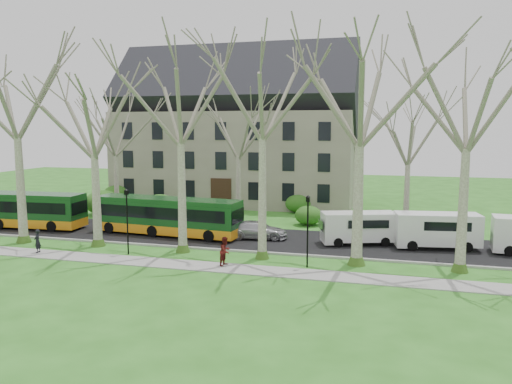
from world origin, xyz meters
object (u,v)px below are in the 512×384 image
van_b (437,231)px  van_a (359,228)px  bus_lead (15,209)px  pedestrian_a (37,241)px  sedan (257,230)px  pedestrian_b (225,251)px  bus_follow (167,216)px

van_b → van_a: bearing=172.5°
bus_lead → van_a: 28.29m
bus_lead → pedestrian_a: 10.33m
pedestrian_a → van_b: bearing=94.8°
van_a → van_b: van_b is taller
sedan → van_a: van_a is taller
pedestrian_b → pedestrian_a: bearing=104.9°
van_a → pedestrian_b: size_ratio=2.97×
pedestrian_a → bus_lead: bearing=-144.7°
pedestrian_a → pedestrian_b: bearing=78.7°
sedan → pedestrian_b: bearing=172.4°
bus_lead → bus_follow: 13.62m
sedan → pedestrian_b: 7.60m
bus_lead → van_b: bus_lead is taller
van_a → sedan: bearing=163.1°
pedestrian_b → bus_follow: bearing=58.8°
bus_lead → pedestrian_b: 21.81m
sedan → van_b: (12.78, 0.26, 0.57)m
van_b → sedan: bearing=172.9°
bus_follow → sedan: (7.17, 0.49, -0.84)m
bus_follow → van_b: bus_follow is taller
van_b → pedestrian_a: bearing=-170.7°
bus_follow → van_b: 19.96m
bus_follow → van_b: bearing=7.4°
pedestrian_a → bus_follow: bearing=128.6°
van_a → pedestrian_a: size_ratio=3.33×
bus_lead → pedestrian_a: (7.67, -6.89, -0.71)m
bus_lead → van_a: (28.26, 1.22, -0.36)m
pedestrian_b → bus_lead: bearing=86.0°
van_b → pedestrian_b: (-12.77, -7.86, -0.34)m
bus_follow → pedestrian_b: bearing=-39.5°
pedestrian_a → pedestrian_b: pedestrian_b is taller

